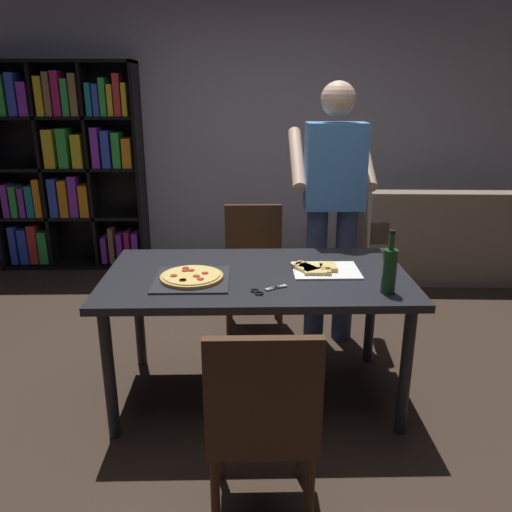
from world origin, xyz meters
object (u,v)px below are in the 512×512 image
(chair_near_camera, at_px, (262,417))
(person_serving_pizza, at_px, (333,200))
(kitchen_scissors, at_px, (264,290))
(dining_table, at_px, (257,286))
(couch, at_px, (452,244))
(pepperoni_pizza_on_tray, at_px, (192,278))
(bookshelf, at_px, (68,166))
(chair_far_side, at_px, (254,260))
(wine_bottle, at_px, (389,270))

(chair_near_camera, height_order, person_serving_pizza, person_serving_pizza)
(chair_near_camera, xyz_separation_m, kitchen_scissors, (0.03, 0.68, 0.24))
(chair_near_camera, bearing_deg, dining_table, 90.00)
(couch, height_order, pepperoni_pizza_on_tray, couch)
(dining_table, distance_m, bookshelf, 2.97)
(chair_near_camera, distance_m, person_serving_pizza, 1.79)
(pepperoni_pizza_on_tray, height_order, kitchen_scissors, pepperoni_pizza_on_tray)
(kitchen_scissors, bearing_deg, chair_far_side, 91.46)
(dining_table, bearing_deg, couch, 46.32)
(person_serving_pizza, height_order, kitchen_scissors, person_serving_pizza)
(bookshelf, distance_m, pepperoni_pizza_on_tray, 2.86)
(chair_near_camera, height_order, bookshelf, bookshelf)
(pepperoni_pizza_on_tray, xyz_separation_m, kitchen_scissors, (0.37, -0.16, -0.01))
(kitchen_scissors, bearing_deg, wine_bottle, -2.76)
(person_serving_pizza, bearing_deg, wine_bottle, -83.51)
(chair_far_side, bearing_deg, chair_near_camera, -90.00)
(bookshelf, distance_m, wine_bottle, 3.58)
(chair_far_side, xyz_separation_m, bookshelf, (-1.76, 1.44, 0.48))
(chair_far_side, bearing_deg, kitchen_scissors, -88.54)
(chair_near_camera, relative_size, bookshelf, 0.46)
(chair_near_camera, relative_size, kitchen_scissors, 4.64)
(dining_table, distance_m, chair_near_camera, 0.95)
(couch, distance_m, kitchen_scissors, 2.95)
(chair_far_side, relative_size, kitchen_scissors, 4.64)
(couch, xyz_separation_m, bookshelf, (-3.66, 0.39, 0.69))
(couch, relative_size, bookshelf, 0.89)
(pepperoni_pizza_on_tray, xyz_separation_m, wine_bottle, (0.98, -0.19, 0.10))
(chair_far_side, bearing_deg, wine_bottle, -62.46)
(person_serving_pizza, height_order, wine_bottle, person_serving_pizza)
(wine_bottle, bearing_deg, couch, 60.95)
(chair_near_camera, distance_m, bookshelf, 3.78)
(chair_near_camera, relative_size, pepperoni_pizza_on_tray, 2.32)
(bookshelf, height_order, person_serving_pizza, bookshelf)
(wine_bottle, bearing_deg, person_serving_pizza, 96.49)
(dining_table, distance_m, chair_far_side, 0.95)
(chair_far_side, bearing_deg, bookshelf, 140.75)
(couch, bearing_deg, chair_near_camera, -123.01)
(chair_near_camera, bearing_deg, couch, 56.99)
(bookshelf, bearing_deg, person_serving_pizza, -36.01)
(wine_bottle, relative_size, kitchen_scissors, 1.63)
(dining_table, height_order, pepperoni_pizza_on_tray, pepperoni_pizza_on_tray)
(couch, distance_m, person_serving_pizza, 2.00)
(dining_table, distance_m, wine_bottle, 0.72)
(dining_table, height_order, chair_near_camera, chair_near_camera)
(dining_table, xyz_separation_m, chair_near_camera, (-0.00, -0.93, -0.16))
(wine_bottle, bearing_deg, bookshelf, 132.04)
(person_serving_pizza, bearing_deg, couch, 42.80)
(dining_table, relative_size, kitchen_scissors, 8.43)
(bookshelf, relative_size, wine_bottle, 6.17)
(chair_far_side, xyz_separation_m, person_serving_pizza, (0.52, -0.22, 0.49))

